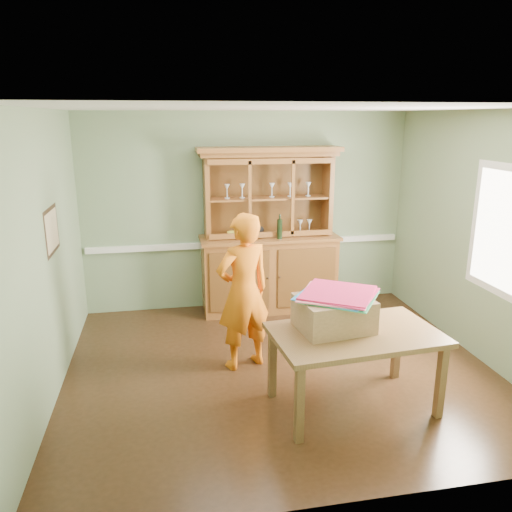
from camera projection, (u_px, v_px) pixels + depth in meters
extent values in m
plane|color=#402614|center=(279.00, 368.00, 5.40)|extent=(4.50, 4.50, 0.00)
plane|color=white|center=(283.00, 108.00, 4.67)|extent=(4.50, 4.50, 0.00)
plane|color=gray|center=(248.00, 212.00, 6.93)|extent=(4.50, 0.00, 4.50)
plane|color=gray|center=(46.00, 258.00, 4.64)|extent=(0.00, 4.00, 4.00)
plane|color=gray|center=(482.00, 238.00, 5.44)|extent=(0.00, 4.00, 4.00)
plane|color=gray|center=(355.00, 326.00, 3.14)|extent=(4.50, 0.00, 4.50)
cube|color=white|center=(248.00, 244.00, 7.03)|extent=(4.41, 0.05, 0.08)
cube|color=#332214|center=(52.00, 230.00, 4.87)|extent=(0.03, 0.60, 0.46)
cube|color=beige|center=(53.00, 230.00, 4.87)|extent=(0.01, 0.52, 0.38)
cube|color=white|center=(500.00, 230.00, 5.11)|extent=(0.03, 0.96, 1.36)
cube|color=white|center=(499.00, 230.00, 5.11)|extent=(0.01, 0.80, 1.20)
cube|color=brown|center=(269.00, 274.00, 6.94)|extent=(1.83, 0.56, 1.02)
cube|color=brown|center=(269.00, 238.00, 6.78)|extent=(1.89, 0.62, 0.04)
cube|color=brown|center=(266.00, 194.00, 6.89)|extent=(1.73, 0.04, 1.07)
cube|color=brown|center=(207.00, 198.00, 6.58)|extent=(0.06, 0.39, 1.07)
cube|color=brown|center=(327.00, 194.00, 6.88)|extent=(0.06, 0.39, 1.07)
cube|color=brown|center=(268.00, 154.00, 6.58)|extent=(1.83, 0.45, 0.06)
cube|color=brown|center=(269.00, 149.00, 6.54)|extent=(1.91, 0.49, 0.06)
cube|color=brown|center=(268.00, 198.00, 6.73)|extent=(1.60, 0.34, 0.03)
imported|color=#B2B2B7|center=(257.00, 228.00, 6.82)|extent=(0.19, 0.19, 0.19)
imported|color=gold|center=(235.00, 234.00, 6.78)|extent=(0.22, 0.22, 0.05)
cylinder|color=black|center=(280.00, 227.00, 6.59)|extent=(0.07, 0.07, 0.32)
cube|color=brown|center=(356.00, 335.00, 4.50)|extent=(1.57, 1.03, 0.05)
cube|color=brown|center=(299.00, 404.00, 4.08)|extent=(0.08, 0.08, 0.70)
cube|color=brown|center=(272.00, 363.00, 4.77)|extent=(0.08, 0.08, 0.70)
cube|color=brown|center=(441.00, 382.00, 4.43)|extent=(0.08, 0.08, 0.70)
cube|color=brown|center=(397.00, 346.00, 5.12)|extent=(0.08, 0.08, 0.70)
cube|color=#A37B54|center=(334.00, 313.00, 4.53)|extent=(0.70, 0.59, 0.30)
cube|color=#34B16C|center=(339.00, 297.00, 4.51)|extent=(0.83, 0.83, 0.01)
cube|color=#2D89D6|center=(339.00, 296.00, 4.51)|extent=(0.83, 0.83, 0.01)
cube|color=pink|center=(339.00, 295.00, 4.50)|extent=(0.83, 0.83, 0.01)
cube|color=#CA1E55|center=(339.00, 294.00, 4.50)|extent=(0.83, 0.83, 0.01)
cube|color=#C51E4F|center=(339.00, 293.00, 4.50)|extent=(0.83, 0.83, 0.01)
imported|color=orange|center=(243.00, 292.00, 5.24)|extent=(0.72, 0.59, 1.69)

